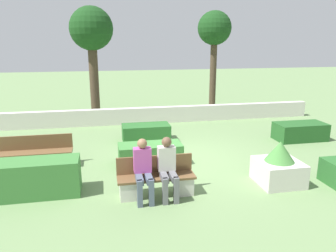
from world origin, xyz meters
TOP-DOWN VIEW (x-y plane):
  - ground_plane at (0.00, 0.00)m, footprint 60.00×60.00m
  - perimeter_wall at (0.00, 4.56)m, footprint 13.68×0.30m
  - bench_front at (-1.12, -2.07)m, footprint 1.73×0.49m
  - bench_left_side at (-4.07, 0.20)m, footprint 1.94×0.48m
  - person_seated_man at (-1.42, -2.21)m, footprint 0.38×0.64m
  - person_seated_woman at (-0.89, -2.21)m, footprint 0.38×0.64m
  - hedge_block_near_left at (-0.80, 2.03)m, footprint 1.61×0.81m
  - hedge_block_near_right at (-0.97, -0.12)m, footprint 1.76×0.75m
  - hedge_block_mid_right at (-3.77, -1.56)m, footprint 1.96×0.73m
  - hedge_block_far_left at (4.49, 1.12)m, footprint 1.73×0.88m
  - planter_corner_left at (1.87, -2.04)m, footprint 1.01×1.01m
  - tree_leftmost at (-2.54, 6.19)m, footprint 1.86×1.86m
  - tree_center_left at (3.10, 6.50)m, footprint 1.59×1.59m

SIDE VIEW (x-z plane):
  - ground_plane at x=0.00m, z-range 0.00..0.00m
  - hedge_block_near_right at x=-0.97m, z-range 0.00..0.57m
  - hedge_block_near_left at x=-0.80m, z-range 0.00..0.58m
  - hedge_block_far_left at x=4.49m, z-range 0.00..0.60m
  - bench_front at x=-1.12m, z-range -0.10..0.75m
  - perimeter_wall at x=0.00m, z-range 0.00..0.66m
  - bench_left_side at x=-4.07m, z-range -0.09..0.76m
  - hedge_block_mid_right at x=-3.77m, z-range 0.00..0.82m
  - planter_corner_left at x=1.87m, z-range -0.09..0.97m
  - person_seated_man at x=-1.42m, z-range 0.07..1.41m
  - person_seated_woman at x=-0.89m, z-range 0.07..1.42m
  - tree_leftmost at x=-2.54m, z-range 1.30..6.11m
  - tree_center_left at x=3.10m, z-range 1.40..6.14m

